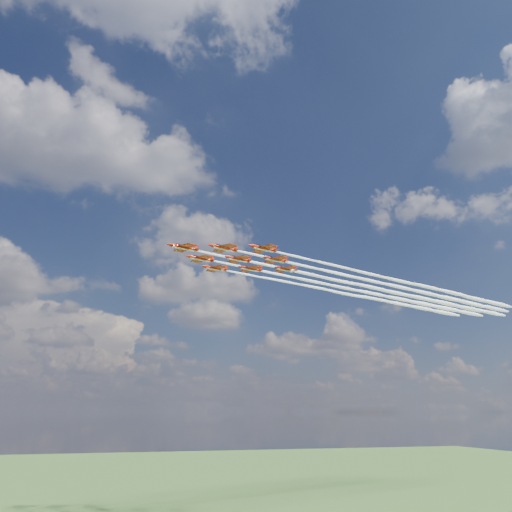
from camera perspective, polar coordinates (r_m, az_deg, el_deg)
The scene contains 9 objects.
jet_lead at distance 197.81m, azimuth 10.23°, elevation -2.95°, with size 140.75×58.04×2.75m.
jet_row2_port at distance 200.79m, azimuth 13.68°, elevation -2.94°, with size 140.75×58.04×2.75m.
jet_row2_starb at distance 209.67m, azimuth 10.76°, elevation -3.74°, with size 140.75×58.04×2.75m.
jet_row3_port at distance 204.47m, azimuth 17.01°, elevation -2.93°, with size 140.75×58.04×2.75m.
jet_row3_centre at distance 212.74m, azimuth 14.01°, elevation -3.72°, with size 140.75×58.04×2.75m.
jet_row3_starb at distance 221.59m, azimuth 11.24°, elevation -4.44°, with size 140.75×58.04×2.75m.
jet_row4_port at distance 216.47m, azimuth 17.16°, elevation -3.69°, with size 140.75×58.04×2.75m.
jet_row4_starb at distance 224.73m, azimuth 14.31°, elevation -4.42°, with size 140.75×58.04×2.75m.
jet_tail at distance 228.50m, azimuth 17.29°, elevation -4.38°, with size 140.75×58.04×2.75m.
Camera 1 is at (-29.56, -154.90, 31.74)m, focal length 35.00 mm.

